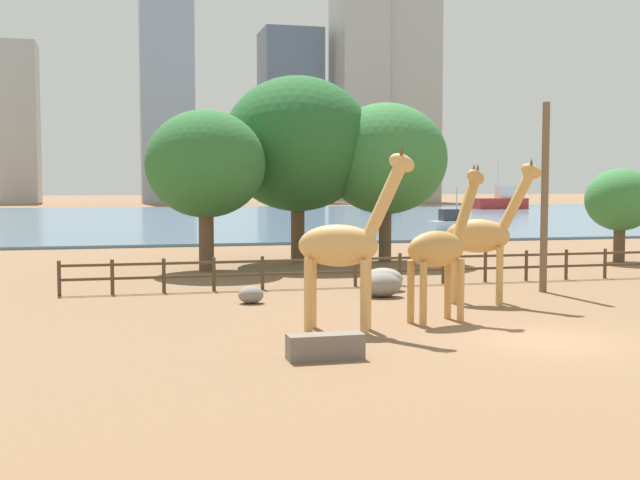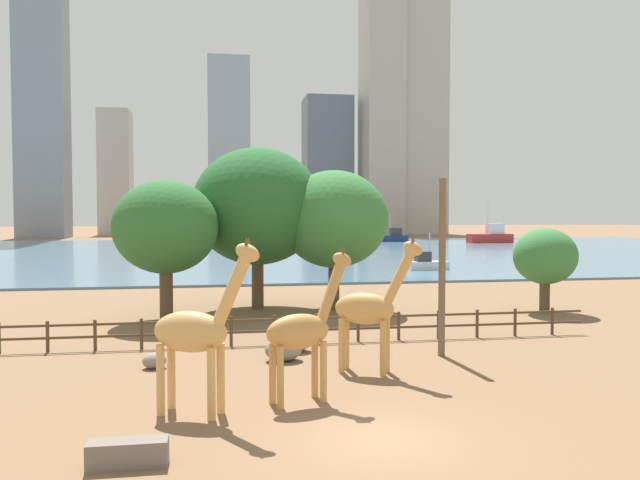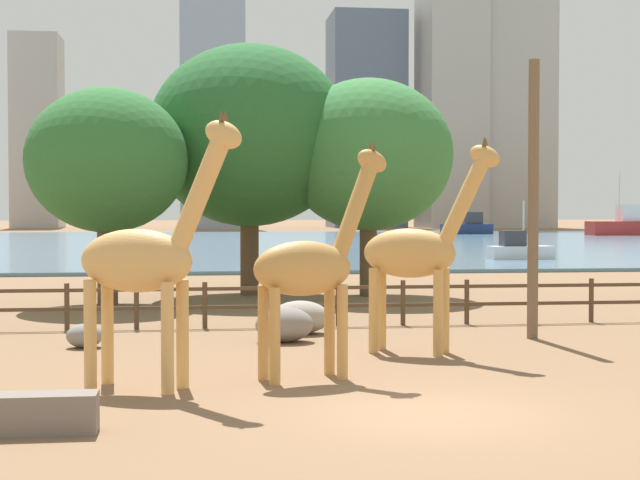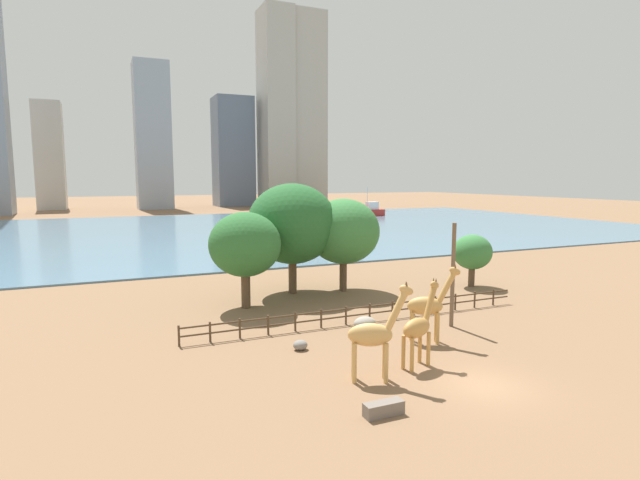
# 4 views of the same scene
# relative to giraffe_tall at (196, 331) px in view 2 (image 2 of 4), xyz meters

# --- Properties ---
(ground_plane) EXTENTS (400.00, 400.00, 0.00)m
(ground_plane) POSITION_rel_giraffe_tall_xyz_m (4.72, 77.26, -2.41)
(ground_plane) COLOR brown
(harbor_water) EXTENTS (180.00, 86.00, 0.20)m
(harbor_water) POSITION_rel_giraffe_tall_xyz_m (4.72, 74.26, -2.31)
(harbor_water) COLOR slate
(harbor_water) RESTS_ON ground
(giraffe_tall) EXTENTS (3.28, 1.95, 5.14)m
(giraffe_tall) POSITION_rel_giraffe_tall_xyz_m (0.00, 0.00, 0.00)
(giraffe_tall) COLOR tan
(giraffe_tall) RESTS_ON ground
(giraffe_companion) EXTENTS (3.17, 2.08, 4.98)m
(giraffe_companion) POSITION_rel_giraffe_tall_xyz_m (6.01, 3.81, -0.07)
(giraffe_companion) COLOR tan
(giraffe_companion) RESTS_ON ground
(giraffe_young) EXTENTS (2.99, 1.48, 4.73)m
(giraffe_young) POSITION_rel_giraffe_tall_xyz_m (3.16, 0.70, -0.20)
(giraffe_young) COLOR #C18C47
(giraffe_young) RESTS_ON ground
(utility_pole) EXTENTS (0.28, 0.28, 7.18)m
(utility_pole) POSITION_rel_giraffe_tall_xyz_m (9.56, 5.96, 1.18)
(utility_pole) COLOR brown
(utility_pole) RESTS_ON ground
(boulder_near_fence) EXTENTS (1.46, 1.18, 0.88)m
(boulder_near_fence) POSITION_rel_giraffe_tall_xyz_m (3.14, 6.12, -1.97)
(boulder_near_fence) COLOR gray
(boulder_near_fence) RESTS_ON ground
(boulder_by_pole) EXTENTS (0.88, 0.78, 0.58)m
(boulder_by_pole) POSITION_rel_giraffe_tall_xyz_m (-1.74, 5.71, -2.12)
(boulder_by_pole) COLOR gray
(boulder_by_pole) RESTS_ON ground
(boulder_small) EXTENTS (1.58, 1.19, 0.89)m
(boulder_small) POSITION_rel_giraffe_tall_xyz_m (3.70, 7.66, -1.96)
(boulder_small) COLOR gray
(boulder_small) RESTS_ON ground
(feeding_trough) EXTENTS (1.80, 0.60, 0.60)m
(feeding_trough) POSITION_rel_giraffe_tall_xyz_m (-1.44, -3.44, -2.11)
(feeding_trough) COLOR #72665B
(feeding_trough) RESTS_ON ground
(enclosure_fence) EXTENTS (26.12, 0.14, 1.30)m
(enclosure_fence) POSITION_rel_giraffe_tall_xyz_m (4.40, 9.26, -1.65)
(enclosure_fence) COLOR #4C3826
(enclosure_fence) RESTS_ON ground
(tree_left_large) EXTENTS (3.63, 3.63, 4.93)m
(tree_left_large) POSITION_rel_giraffe_tall_xyz_m (19.43, 15.54, 0.85)
(tree_left_large) COLOR brown
(tree_left_large) RESTS_ON ground
(tree_center_broad) EXTENTS (6.49, 6.49, 8.36)m
(tree_center_broad) POSITION_rel_giraffe_tall_xyz_m (7.53, 18.75, 3.01)
(tree_center_broad) COLOR brown
(tree_center_broad) RESTS_ON ground
(tree_right_tall) EXTENTS (7.84, 7.84, 9.73)m
(tree_right_tall) POSITION_rel_giraffe_tall_xyz_m (3.02, 19.74, 3.78)
(tree_right_tall) COLOR brown
(tree_right_tall) RESTS_ON ground
(tree_left_small) EXTENTS (5.62, 5.62, 7.58)m
(tree_left_small) POSITION_rel_giraffe_tall_xyz_m (-2.13, 16.48, 2.61)
(tree_left_small) COLOR brown
(tree_left_small) RESTS_ON ground
(boat_ferry) EXTENTS (4.19, 1.77, 3.68)m
(boat_ferry) POSITION_rel_giraffe_tall_xyz_m (21.14, 41.16, -1.59)
(boat_ferry) COLOR silver
(boat_ferry) RESTS_ON harbor_water
(boat_sailboat) EXTENTS (6.39, 2.60, 5.65)m
(boat_sailboat) POSITION_rel_giraffe_tall_xyz_m (35.07, 101.70, -1.27)
(boat_sailboat) COLOR navy
(boat_sailboat) RESTS_ON harbor_water
(boat_tug) EXTENTS (8.43, 3.21, 7.52)m
(boat_tug) POSITION_rel_giraffe_tall_xyz_m (52.33, 94.12, -0.96)
(boat_tug) COLOR #B22D28
(boat_tug) RESTS_ON harbor_water
(skyline_tower_needle) EXTENTS (13.07, 12.70, 38.51)m
(skyline_tower_needle) POSITION_rel_giraffe_tall_xyz_m (31.81, 157.73, 16.85)
(skyline_tower_needle) COLOR slate
(skyline_tower_needle) RESTS_ON ground
(skyline_block_central) EXTENTS (17.01, 12.26, 68.66)m
(skyline_block_central) POSITION_rel_giraffe_tall_xyz_m (55.23, 151.81, 31.92)
(skyline_block_central) COLOR #ADA89E
(skyline_block_central) RESTS_ON ground
(skyline_tower_glass) EXTENTS (10.24, 13.63, 68.76)m
(skyline_tower_glass) POSITION_rel_giraffe_tall_xyz_m (45.99, 151.36, 31.97)
(skyline_tower_glass) COLOR #ADA89E
(skyline_tower_glass) RESTS_ON ground
(skyline_block_left) EXTENTS (11.00, 9.32, 95.67)m
(skyline_block_left) POSITION_rel_giraffe_tall_xyz_m (-40.18, 140.17, 45.42)
(skyline_block_left) COLOR gray
(skyline_block_left) RESTS_ON ground
(skyline_block_right) EXTENTS (8.33, 9.98, 34.09)m
(skyline_block_right) POSITION_rel_giraffe_tall_xyz_m (-26.86, 161.37, 14.63)
(skyline_block_right) COLOR #B7B2A8
(skyline_block_right) RESTS_ON ground
(skyline_tower_short) EXTENTS (10.93, 11.58, 46.96)m
(skyline_tower_short) POSITION_rel_giraffe_tall_xyz_m (3.95, 152.19, 21.07)
(skyline_tower_short) COLOR #939EAD
(skyline_tower_short) RESTS_ON ground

